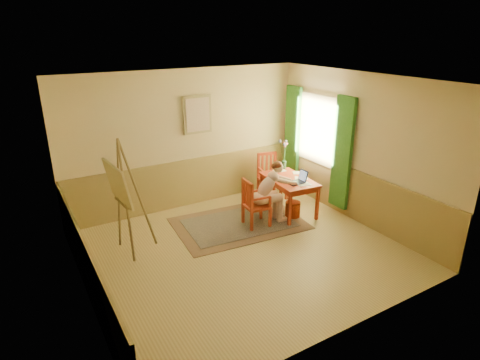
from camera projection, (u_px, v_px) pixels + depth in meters
room at (244, 173)px, 6.24m from camera, size 5.04×4.54×2.84m
wainscot at (221, 207)px, 7.20m from camera, size 5.00×4.50×1.00m
window at (316, 140)px, 8.30m from camera, size 0.12×2.01×2.20m
wall_portrait at (197, 115)px, 7.96m from camera, size 0.60×0.05×0.76m
rug at (239, 223)px, 7.68m from camera, size 2.53×1.81×0.02m
table at (289, 183)px, 7.97m from camera, size 0.82×1.26×0.72m
chair_left at (254, 203)px, 7.44m from camera, size 0.47×0.45×0.93m
chair_back at (269, 176)px, 8.74m from camera, size 0.53×0.55×0.98m
figure at (270, 190)px, 7.51m from camera, size 0.91×0.43×1.21m
laptop at (298, 180)px, 7.72m from camera, size 0.38×0.23×0.23m
papers at (296, 176)px, 8.05m from camera, size 0.63×1.07×0.00m
vase at (284, 156)px, 8.42m from camera, size 0.25×0.31×0.61m
wastebasket at (293, 209)px, 7.92m from camera, size 0.38×0.38×0.31m
easel at (121, 188)px, 6.29m from camera, size 0.69×0.88×1.97m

